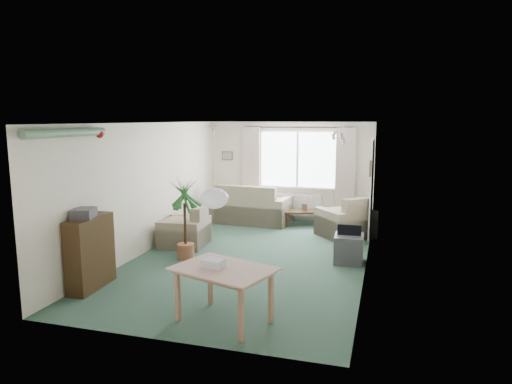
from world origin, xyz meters
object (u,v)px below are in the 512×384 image
(sofa, at_px, (251,203))
(tv_cube, at_px, (349,249))
(bookshelf, at_px, (90,253))
(houseplant, at_px, (185,218))
(pet_bed, at_px, (353,235))
(coffee_table, at_px, (301,218))
(armchair_corner, at_px, (345,216))
(dining_table, at_px, (224,296))
(armchair_left, at_px, (184,226))

(sofa, height_order, tv_cube, sofa)
(sofa, relative_size, bookshelf, 1.75)
(houseplant, bearing_deg, sofa, 85.05)
(sofa, height_order, bookshelf, bookshelf)
(tv_cube, relative_size, pet_bed, 1.02)
(coffee_table, relative_size, pet_bed, 1.50)
(sofa, bearing_deg, pet_bed, 165.25)
(sofa, height_order, houseplant, houseplant)
(armchair_corner, height_order, houseplant, houseplant)
(armchair_corner, height_order, coffee_table, armchair_corner)
(sofa, bearing_deg, armchair_corner, 165.56)
(sofa, xyz_separation_m, tv_cube, (2.53, -2.54, -0.22))
(bookshelf, height_order, pet_bed, bookshelf)
(bookshelf, height_order, dining_table, bookshelf)
(armchair_left, distance_m, pet_bed, 3.51)
(bookshelf, xyz_separation_m, tv_cube, (3.54, 2.28, -0.29))
(sofa, distance_m, bookshelf, 4.92)
(dining_table, height_order, pet_bed, dining_table)
(dining_table, distance_m, tv_cube, 3.09)
(houseplant, bearing_deg, coffee_table, 64.36)
(coffee_table, bearing_deg, armchair_corner, -35.54)
(armchair_left, height_order, houseplant, houseplant)
(coffee_table, relative_size, tv_cube, 1.47)
(armchair_left, height_order, coffee_table, armchair_left)
(armchair_corner, xyz_separation_m, tv_cube, (0.22, -1.77, -0.20))
(armchair_corner, relative_size, bookshelf, 0.92)
(dining_table, bearing_deg, bookshelf, 166.80)
(houseplant, relative_size, pet_bed, 2.83)
(houseplant, bearing_deg, armchair_left, 116.31)
(armchair_corner, bearing_deg, houseplant, 2.01)
(sofa, relative_size, armchair_corner, 1.91)
(pet_bed, bearing_deg, dining_table, -105.11)
(armchair_corner, distance_m, pet_bed, 0.43)
(armchair_left, distance_m, coffee_table, 3.02)
(sofa, bearing_deg, armchair_left, 78.01)
(houseplant, bearing_deg, armchair_corner, 42.59)
(coffee_table, relative_size, houseplant, 0.53)
(dining_table, bearing_deg, coffee_table, 90.32)
(houseplant, relative_size, tv_cube, 2.77)
(armchair_left, bearing_deg, dining_table, 28.40)
(coffee_table, xyz_separation_m, houseplant, (-1.51, -3.14, 0.56))
(coffee_table, height_order, houseplant, houseplant)
(tv_cube, bearing_deg, bookshelf, -149.39)
(pet_bed, bearing_deg, bookshelf, -131.26)
(armchair_corner, height_order, bookshelf, bookshelf)
(pet_bed, bearing_deg, armchair_left, -154.54)
(houseplant, distance_m, tv_cube, 2.91)
(bookshelf, bearing_deg, tv_cube, 29.81)
(armchair_corner, relative_size, pet_bed, 1.88)
(sofa, xyz_separation_m, coffee_table, (1.23, 0.00, -0.29))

